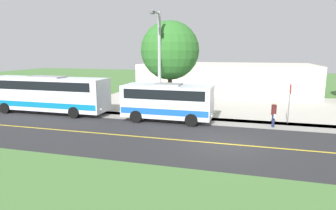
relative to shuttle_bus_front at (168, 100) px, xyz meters
The scene contains 12 objects.
ground_plane 6.77m from the shuttle_bus_front, 46.09° to the left, with size 120.00×120.00×0.00m, color #477238.
road_surface 6.77m from the shuttle_bus_front, 46.09° to the left, with size 8.00×100.00×0.01m, color #28282B.
sidewalk 5.03m from the shuttle_bus_front, 97.54° to the left, with size 2.40×100.00×0.01m, color gray.
parking_lot_surface 11.12m from the shuttle_bus_front, 135.30° to the left, with size 14.00×36.00×0.01m, color #B2ADA3.
road_centre_line 6.77m from the shuttle_bus_front, 46.09° to the left, with size 0.16×100.00×0.00m, color gold.
shuttle_bus_front is the anchor object (origin of this frame).
transit_bus_rear 10.58m from the shuttle_bus_front, 89.71° to the right, with size 2.68×10.78×3.12m.
pedestrian_with_bags 7.58m from the shuttle_bus_front, 91.37° to the left, with size 0.72×0.34×1.78m.
stop_sign 8.83m from the shuttle_bus_front, 99.99° to the left, with size 0.76×0.07×2.88m.
street_light_pole 2.99m from the shuttle_bus_front, 111.72° to the right, with size 1.97×0.24×8.03m.
tree_curbside 4.67m from the shuttle_bus_front, 168.00° to the right, with size 4.83×4.83×7.65m.
commercial_building 17.09m from the shuttle_bus_front, 169.94° to the left, with size 10.00×20.65×3.59m, color beige.
Camera 1 is at (16.00, 1.04, 5.20)m, focal length 30.95 mm.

